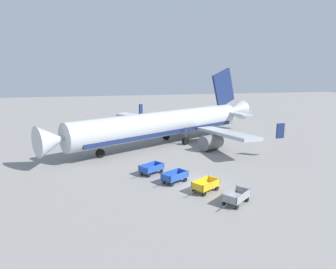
# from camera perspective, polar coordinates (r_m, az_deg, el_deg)

# --- Properties ---
(ground_plane) EXTENTS (220.00, 220.00, 0.00)m
(ground_plane) POSITION_cam_1_polar(r_m,az_deg,el_deg) (30.28, 5.53, -9.10)
(ground_plane) COLOR gray
(airplane) EXTENTS (34.90, 28.86, 11.34)m
(airplane) POSITION_cam_1_polar(r_m,az_deg,el_deg) (45.39, 0.08, 2.05)
(airplane) COLOR #B2B7BC
(airplane) RESTS_ON ground
(baggage_cart_nearest) EXTENTS (3.29, 2.71, 1.07)m
(baggage_cart_nearest) POSITION_cam_1_polar(r_m,az_deg,el_deg) (26.22, 12.69, -11.35)
(baggage_cart_nearest) COLOR gray
(baggage_cart_nearest) RESTS_ON ground
(baggage_cart_second_in_row) EXTENTS (3.42, 2.49, 1.07)m
(baggage_cart_second_in_row) POSITION_cam_1_polar(r_m,az_deg,el_deg) (28.17, 7.12, -9.47)
(baggage_cart_second_in_row) COLOR gold
(baggage_cart_second_in_row) RESTS_ON ground
(baggage_cart_third_in_row) EXTENTS (3.45, 2.45, 1.07)m
(baggage_cart_third_in_row) POSITION_cam_1_polar(r_m,az_deg,el_deg) (30.12, 1.24, -7.94)
(baggage_cart_third_in_row) COLOR #234CB2
(baggage_cart_third_in_row) RESTS_ON ground
(baggage_cart_fourth_in_row) EXTENTS (3.39, 2.53, 1.07)m
(baggage_cart_fourth_in_row) POSITION_cam_1_polar(r_m,az_deg,el_deg) (32.55, -3.15, -6.42)
(baggage_cart_fourth_in_row) COLOR #234CB2
(baggage_cart_fourth_in_row) RESTS_ON ground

